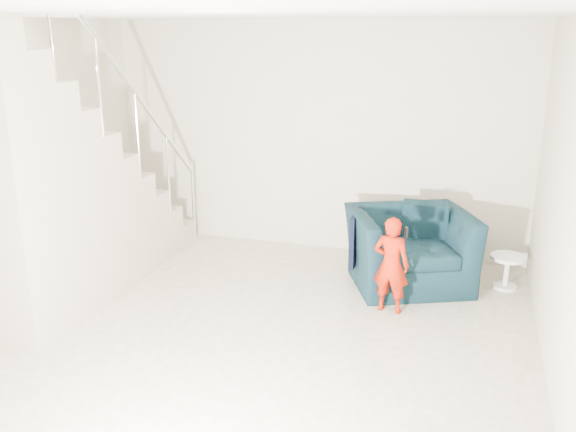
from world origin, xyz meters
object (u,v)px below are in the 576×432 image
object	(u,v)px
armchair	(409,248)
side_table	(507,266)
staircase	(56,206)
toddler	(391,265)

from	to	relation	value
armchair	side_table	world-z (taller)	armchair
armchair	staircase	xyz separation A→B (m)	(-3.26, -1.36, 0.56)
armchair	staircase	world-z (taller)	staircase
armchair	toddler	xyz separation A→B (m)	(-0.09, -0.73, 0.08)
armchair	side_table	distance (m)	1.02
toddler	staircase	world-z (taller)	staircase
side_table	staircase	xyz separation A→B (m)	(-4.25, -1.53, 0.71)
side_table	staircase	size ratio (longest dim) A/B	0.10
staircase	side_table	bearing A→B (deg)	19.84
side_table	staircase	bearing A→B (deg)	-160.16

